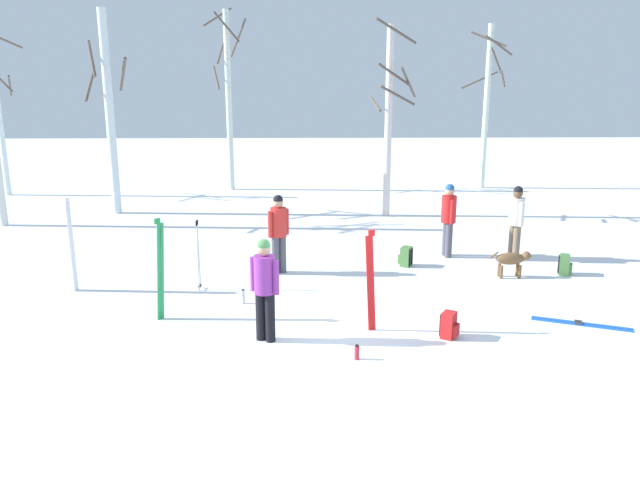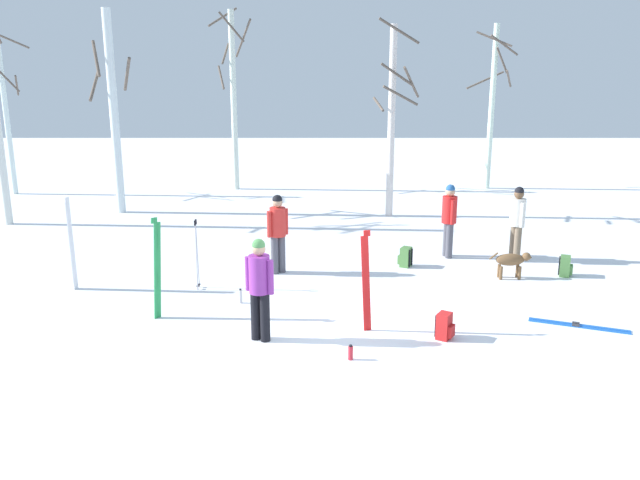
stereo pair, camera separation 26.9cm
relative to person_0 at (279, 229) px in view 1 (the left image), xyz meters
The scene contains 20 objects.
ground_plane 3.92m from the person_0, 69.98° to the right, with size 60.00×60.00×0.00m, color white.
person_0 is the anchor object (origin of this frame).
person_1 4.06m from the person_0, 17.42° to the left, with size 0.34×0.51×1.72m.
person_2 3.60m from the person_0, 91.14° to the right, with size 0.47×0.34×1.72m.
person_3 5.45m from the person_0, ahead, with size 0.34×0.51×1.72m.
dog 4.98m from the person_0, ahead, with size 0.90×0.23×0.57m.
ski_pair_planted_0 3.25m from the person_0, 127.01° to the right, with size 0.18×0.18×1.83m.
ski_pair_planted_1 4.15m from the person_0, 164.92° to the right, with size 0.05×0.15×1.88m.
ski_pair_planted_2 3.62m from the person_0, 62.58° to the right, with size 0.21×0.08×1.76m.
ski_pair_lying_0 6.23m from the person_0, 29.35° to the right, with size 1.60×0.77×0.05m.
ski_poles_0 1.88m from the person_0, 146.13° to the right, with size 0.07×0.21×1.42m.
backpack_0 4.67m from the person_0, 50.29° to the right, with size 0.34×0.33×0.44m.
backpack_1 6.17m from the person_0, ahead, with size 0.33×0.31×0.44m.
backpack_2 2.94m from the person_0, ahead, with size 0.34×0.32×0.44m.
water_bottle_0 4.64m from the person_0, 72.55° to the right, with size 0.08×0.08×0.24m.
water_bottle_1 2.14m from the person_0, 107.74° to the right, with size 0.06×0.06×0.28m.
birch_tree_2 8.17m from the person_0, 130.55° to the left, with size 1.22×1.21×5.89m.
birch_tree_3 10.33m from the person_0, 102.10° to the left, with size 1.53×1.37×6.24m.
birch_tree_4 6.52m from the person_0, 61.68° to the left, with size 1.33×1.11×5.57m.
birch_tree_5 12.31m from the person_0, 55.17° to the left, with size 1.53×1.63×5.69m.
Camera 1 is at (-0.67, -10.14, 4.41)m, focal length 37.33 mm.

